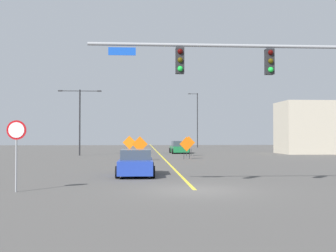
# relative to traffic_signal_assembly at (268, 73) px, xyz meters

# --- Properties ---
(ground) EXTENTS (156.32, 156.32, 0.00)m
(ground) POSITION_rel_traffic_signal_assembly_xyz_m (-3.04, 0.01, -4.76)
(ground) COLOR #4C4947
(road_centre_stripe) EXTENTS (0.16, 86.85, 0.01)m
(road_centre_stripe) POSITION_rel_traffic_signal_assembly_xyz_m (-3.04, 43.44, -4.76)
(road_centre_stripe) COLOR yellow
(road_centre_stripe) RESTS_ON ground
(traffic_signal_assembly) EXTENTS (11.21, 0.44, 6.51)m
(traffic_signal_assembly) POSITION_rel_traffic_signal_assembly_xyz_m (0.00, 0.00, 0.00)
(traffic_signal_assembly) COLOR gray
(traffic_signal_assembly) RESTS_ON ground
(stop_sign) EXTENTS (0.76, 0.07, 2.80)m
(stop_sign) POSITION_rel_traffic_signal_assembly_xyz_m (-10.08, -0.11, -2.79)
(stop_sign) COLOR gray
(stop_sign) RESTS_ON ground
(street_lamp_far_left) EXTENTS (1.75, 0.24, 9.90)m
(street_lamp_far_left) POSITION_rel_traffic_signal_assembly_xyz_m (4.89, 57.90, 0.60)
(street_lamp_far_left) COLOR black
(street_lamp_far_left) RESTS_ON ground
(street_lamp_mid_right) EXTENTS (4.71, 0.24, 7.26)m
(street_lamp_mid_right) POSITION_rel_traffic_signal_assembly_xyz_m (-11.94, 29.44, -0.32)
(street_lamp_mid_right) COLOR black
(street_lamp_mid_right) RESTS_ON ground
(construction_sign_median_near) EXTENTS (1.36, 0.15, 2.17)m
(construction_sign_median_near) POSITION_rel_traffic_signal_assembly_xyz_m (-6.39, 25.60, -3.38)
(construction_sign_median_near) COLOR orange
(construction_sign_median_near) RESTS_ON ground
(construction_sign_right_shoulder) EXTENTS (1.38, 0.19, 2.14)m
(construction_sign_right_shoulder) POSITION_rel_traffic_signal_assembly_xyz_m (-5.31, 19.41, -3.41)
(construction_sign_right_shoulder) COLOR orange
(construction_sign_right_shoulder) RESTS_ON ground
(construction_sign_left_shoulder) EXTENTS (1.34, 0.18, 2.12)m
(construction_sign_left_shoulder) POSITION_rel_traffic_signal_assembly_xyz_m (-0.09, 27.60, -3.42)
(construction_sign_left_shoulder) COLOR orange
(construction_sign_left_shoulder) RESTS_ON ground
(construction_sign_median_far) EXTENTS (1.36, 0.30, 2.09)m
(construction_sign_median_far) POSITION_rel_traffic_signal_assembly_xyz_m (-0.97, 21.82, -3.45)
(construction_sign_median_far) COLOR orange
(construction_sign_median_far) RESTS_ON ground
(car_blue_approaching) EXTENTS (2.07, 4.35, 1.43)m
(car_blue_approaching) POSITION_rel_traffic_signal_assembly_xyz_m (-5.49, 6.35, -4.09)
(car_blue_approaching) COLOR #1E389E
(car_blue_approaching) RESTS_ON ground
(car_green_mid) EXTENTS (2.29, 4.19, 1.52)m
(car_green_mid) POSITION_rel_traffic_signal_assembly_xyz_m (-0.49, 34.41, -4.06)
(car_green_mid) COLOR #196B38
(car_green_mid) RESTS_ON ground
(roadside_building_east) EXTENTS (11.22, 5.53, 6.30)m
(roadside_building_east) POSITION_rel_traffic_signal_assembly_xyz_m (17.27, 32.54, -1.61)
(roadside_building_east) COLOR #B2A893
(roadside_building_east) RESTS_ON ground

